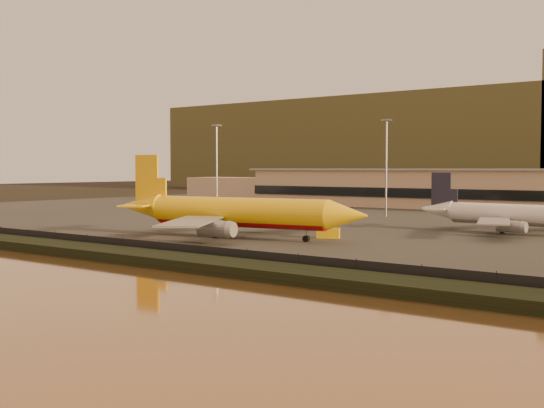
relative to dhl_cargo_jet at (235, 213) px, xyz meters
The scene contains 10 objects.
ground 16.55m from the dhl_cargo_jet, 64.71° to the right, with size 900.00×900.00×0.00m, color black.
embankment 32.31m from the dhl_cargo_jet, 77.81° to the right, with size 320.00×7.00×1.40m, color black.
tarmac 81.09m from the dhl_cargo_jet, 85.20° to the left, with size 320.00×220.00×0.20m, color #2D2D2D.
perimeter_fence 28.37m from the dhl_cargo_jet, 76.09° to the right, with size 300.00×0.05×2.20m, color black.
terminal_building 111.50m from the dhl_cargo_jet, 93.99° to the left, with size 202.00×25.00×12.60m.
apron_light_masts 65.38m from the dhl_cargo_jet, 70.26° to the left, with size 152.20×12.20×25.40m.
dhl_cargo_jet is the anchor object (origin of this frame).
white_narrowbody_jet 55.01m from the dhl_cargo_jet, 45.41° to the left, with size 41.00×39.91×11.78m.
gse_vehicle_yellow 17.35m from the dhl_cargo_jet, 34.44° to the left, with size 4.09×1.84×1.84m, color yellow.
gse_vehicle_white 27.06m from the dhl_cargo_jet, 117.51° to the left, with size 3.95×1.78×1.78m, color white.
Camera 1 is at (72.34, -80.66, 12.83)m, focal length 45.00 mm.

